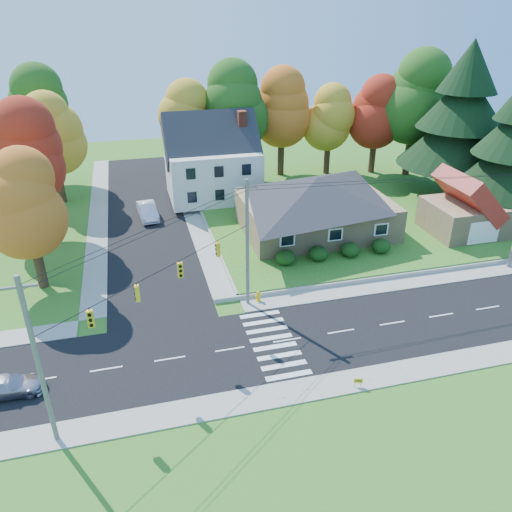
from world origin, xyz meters
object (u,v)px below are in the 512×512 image
at_px(ranch_house, 316,204).
at_px(silver_sedan, 7,386).
at_px(fire_hydrant, 258,297).
at_px(white_car, 148,211).

distance_m(ranch_house, silver_sedan, 30.73).
height_order(silver_sedan, fire_hydrant, silver_sedan).
bearing_deg(white_car, fire_hydrant, -75.43).
height_order(silver_sedan, white_car, white_car).
relative_size(ranch_house, fire_hydrant, 16.11).
relative_size(silver_sedan, fire_hydrant, 4.62).
xyz_separation_m(ranch_house, white_car, (-15.79, 8.48, -2.43)).
xyz_separation_m(ranch_house, fire_hydrant, (-8.64, -10.69, -2.83)).
relative_size(silver_sedan, white_car, 0.84).
bearing_deg(fire_hydrant, white_car, 110.46).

